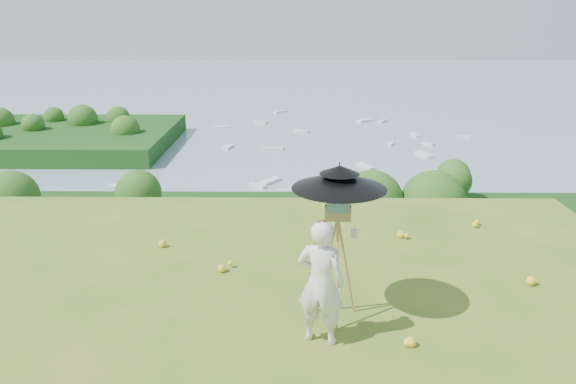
# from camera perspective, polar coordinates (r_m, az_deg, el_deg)

# --- Properties ---
(shoreline_tier) EXTENTS (170.00, 28.00, 8.00)m
(shoreline_tier) POSITION_cam_1_polar(r_m,az_deg,el_deg) (89.26, -0.22, -8.63)
(shoreline_tier) COLOR #6F6B59
(shoreline_tier) RESTS_ON bay_water
(bay_water) EXTENTS (700.00, 700.00, 0.00)m
(bay_water) POSITION_cam_1_polar(r_m,az_deg,el_deg) (247.74, 0.36, 9.15)
(bay_water) COLOR #7696A9
(bay_water) RESTS_ON ground
(peninsula) EXTENTS (90.00, 60.00, 12.00)m
(peninsula) POSITION_cam_1_polar(r_m,az_deg,el_deg) (180.10, -24.54, 5.80)
(peninsula) COLOR #0E330E
(peninsula) RESTS_ON bay_water
(slope_trees) EXTENTS (110.00, 50.00, 6.00)m
(slope_trees) POSITION_cam_1_polar(r_m,az_deg,el_deg) (44.11, -1.03, -7.50)
(slope_trees) COLOR #255419
(slope_trees) RESTS_ON forest_slope
(harbor_town) EXTENTS (110.00, 22.00, 5.00)m
(harbor_town) POSITION_cam_1_polar(r_m,az_deg,el_deg) (86.55, -0.22, -4.78)
(harbor_town) COLOR silver
(harbor_town) RESTS_ON shoreline_tier
(moored_boats) EXTENTS (140.00, 140.00, 0.70)m
(moored_boats) POSITION_cam_1_polar(r_m,az_deg,el_deg) (170.57, -4.01, 5.18)
(moored_boats) COLOR silver
(moored_boats) RESTS_ON bay_water
(painter) EXTENTS (0.68, 0.54, 1.62)m
(painter) POSITION_cam_1_polar(r_m,az_deg,el_deg) (6.92, 3.34, -9.17)
(painter) COLOR white
(painter) RESTS_ON ground
(field_easel) EXTENTS (0.72, 0.72, 1.75)m
(field_easel) POSITION_cam_1_polar(r_m,az_deg,el_deg) (7.41, 4.97, -6.72)
(field_easel) COLOR #A27344
(field_easel) RESTS_ON ground
(sun_umbrella) EXTENTS (1.47, 1.47, 0.73)m
(sun_umbrella) POSITION_cam_1_polar(r_m,az_deg,el_deg) (7.10, 5.20, 0.20)
(sun_umbrella) COLOR black
(sun_umbrella) RESTS_ON field_easel
(painter_cap) EXTENTS (0.21, 0.24, 0.10)m
(painter_cap) POSITION_cam_1_polar(r_m,az_deg,el_deg) (6.61, 3.46, -3.27)
(painter_cap) COLOR #C36B6B
(painter_cap) RESTS_ON painter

